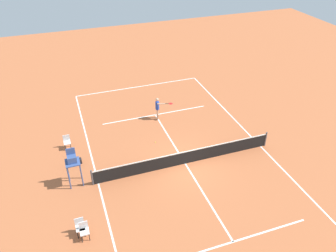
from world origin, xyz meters
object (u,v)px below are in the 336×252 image
at_px(courtside_chair_far, 80,226).
at_px(courtside_chair_mid, 67,141).
at_px(tennis_ball, 156,142).
at_px(equipment_bag, 76,162).
at_px(player_serving, 158,107).
at_px(umpire_chair, 72,162).
at_px(courtside_chair_near, 84,230).

bearing_deg(courtside_chair_far, courtside_chair_mid, -90.48).
xyz_separation_m(tennis_ball, equipment_bag, (5.41, 0.47, 0.12)).
distance_m(player_serving, courtside_chair_mid, 7.03).
height_order(courtside_chair_far, equipment_bag, courtside_chair_far).
bearing_deg(equipment_bag, umpire_chair, 84.91).
height_order(player_serving, umpire_chair, umpire_chair).
xyz_separation_m(player_serving, courtside_chair_near, (6.74, 9.26, -0.51)).
height_order(courtside_chair_near, courtside_chair_mid, same).
bearing_deg(courtside_chair_far, courtside_chair_near, 118.50).
bearing_deg(courtside_chair_mid, player_serving, -167.29).
height_order(courtside_chair_mid, courtside_chair_far, same).
xyz_separation_m(player_serving, tennis_ball, (1.13, 2.91, -1.01)).
bearing_deg(equipment_bag, courtside_chair_near, 88.09).
distance_m(courtside_chair_near, equipment_bag, 5.90).
distance_m(tennis_ball, courtside_chair_far, 8.38).
distance_m(tennis_ball, courtside_chair_near, 8.49).
bearing_deg(umpire_chair, equipment_bag, -95.09).
bearing_deg(courtside_chair_far, umpire_chair, -92.97).
xyz_separation_m(umpire_chair, courtside_chair_far, (0.20, 3.76, -1.07)).
bearing_deg(tennis_ball, courtside_chair_far, 46.40).
height_order(tennis_ball, courtside_chair_near, courtside_chair_near).
distance_m(tennis_ball, equipment_bag, 5.43).
bearing_deg(courtside_chair_mid, courtside_chair_far, 89.52).
relative_size(tennis_ball, equipment_bag, 0.09).
xyz_separation_m(courtside_chair_far, equipment_bag, (-0.36, -5.59, -0.38)).
relative_size(player_serving, tennis_ball, 25.78).
bearing_deg(umpire_chair, courtside_chair_near, 89.52).
bearing_deg(tennis_ball, courtside_chair_near, 48.57).
relative_size(tennis_ball, courtside_chair_mid, 0.07).
xyz_separation_m(player_serving, courtside_chair_mid, (6.84, 1.54, -0.51)).
xyz_separation_m(courtside_chair_near, equipment_bag, (-0.20, -5.88, -0.38)).
relative_size(tennis_ball, courtside_chair_far, 0.07).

